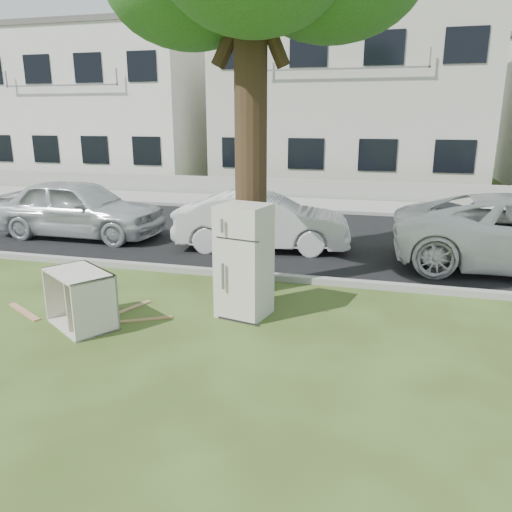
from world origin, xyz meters
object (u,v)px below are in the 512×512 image
(fridge, at_px, (244,261))
(cabinet, at_px, (81,299))
(car_left, at_px, (79,208))
(car_center, at_px, (262,221))

(fridge, height_order, cabinet, fridge)
(fridge, distance_m, car_left, 6.85)
(car_left, bearing_deg, fridge, -125.69)
(car_center, bearing_deg, fridge, -177.40)
(cabinet, relative_size, car_left, 0.25)
(cabinet, distance_m, car_center, 5.25)
(fridge, bearing_deg, cabinet, -142.41)
(car_left, bearing_deg, car_center, -89.90)
(fridge, relative_size, cabinet, 1.62)
(cabinet, xyz_separation_m, car_center, (1.48, 5.03, 0.24))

